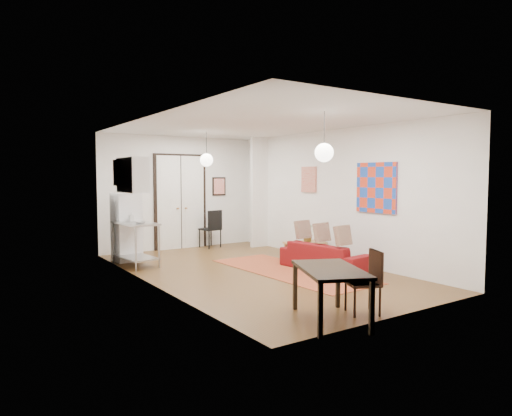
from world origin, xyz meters
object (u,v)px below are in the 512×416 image
dining_table (330,274)px  dining_chair_near (358,276)px  dining_chair_far (358,276)px  kitchen_counter (136,238)px  coffee_table (305,244)px  black_side_chair (208,225)px  sofa (325,256)px  fridge (126,227)px

dining_table → dining_chair_near: bearing=8.0°
dining_table → dining_chair_far: size_ratio=1.67×
kitchen_counter → dining_chair_near: (1.43, -4.95, -0.09)m
dining_chair_near → coffee_table: bearing=174.8°
coffee_table → dining_table: bearing=-125.8°
dining_chair_far → black_side_chair: bearing=-164.7°
sofa → dining_table: dining_table is taller
sofa → fridge: 4.39m
sofa → dining_chair_near: dining_chair_near is taller
kitchen_counter → dining_table: kitchen_counter is taller
coffee_table → kitchen_counter: 3.72m
coffee_table → dining_table: dining_table is taller
dining_table → dining_chair_near: (0.60, 0.08, -0.12)m
coffee_table → kitchen_counter: size_ratio=0.77×
dining_chair_near → black_side_chair: 6.39m
coffee_table → dining_chair_near: dining_chair_near is taller
black_side_chair → dining_chair_near: bearing=69.6°
coffee_table → dining_chair_far: size_ratio=1.10×
dining_table → dining_chair_far: dining_chair_far is taller
sofa → black_side_chair: bearing=0.1°
fridge → dining_chair_far: size_ratio=1.74×
black_side_chair → sofa: bearing=86.8°
coffee_table → dining_chair_far: bearing=-119.5°
fridge → dining_table: fridge is taller
sofa → coffee_table: (0.41, 1.13, 0.07)m
dining_chair_near → black_side_chair: (1.01, 6.31, 0.08)m
sofa → coffee_table: size_ratio=1.96×
dining_table → kitchen_counter: bearing=99.4°
sofa → dining_chair_near: size_ratio=2.16×
kitchen_counter → fridge: 0.62m
fridge → dining_chair_far: fridge is taller
dining_chair_near → dining_chair_far: (0.00, 0.00, 0.00)m
dining_chair_near → black_side_chair: size_ratio=0.88×
kitchen_counter → black_side_chair: 2.79m
dining_table → black_side_chair: bearing=75.9°
dining_chair_far → black_side_chair: (1.01, 6.31, 0.08)m
kitchen_counter → fridge: fridge is taller
fridge → black_side_chair: 2.56m
black_side_chair → kitchen_counter: bearing=17.8°
sofa → kitchen_counter: kitchen_counter is taller
sofa → dining_table: 3.30m
kitchen_counter → dining_table: (0.83, -5.03, 0.03)m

